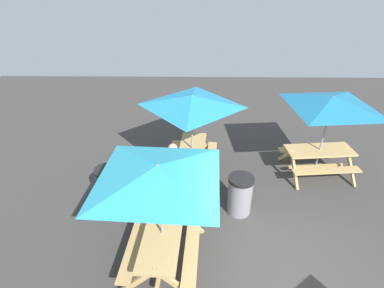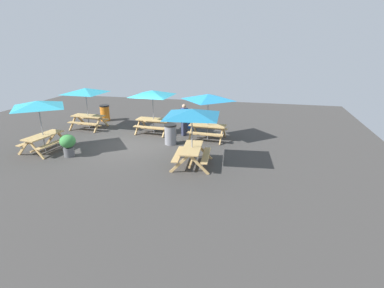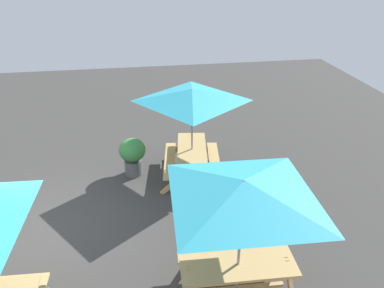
% 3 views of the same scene
% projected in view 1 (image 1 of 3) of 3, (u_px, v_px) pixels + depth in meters
% --- Properties ---
extents(ground_plane, '(24.00, 24.00, 0.00)m').
position_uv_depth(ground_plane, '(273.00, 277.00, 5.64)').
color(ground_plane, '#3D3A38').
rests_on(ground_plane, ground).
extents(picnic_table_1, '(2.14, 2.14, 2.34)m').
position_uv_depth(picnic_table_1, '(192.00, 107.00, 7.56)').
color(picnic_table_1, tan).
rests_on(picnic_table_1, ground).
extents(picnic_table_2, '(2.82, 2.82, 2.34)m').
position_uv_depth(picnic_table_2, '(330.00, 108.00, 7.51)').
color(picnic_table_2, tan).
rests_on(picnic_table_2, ground).
extents(picnic_table_3, '(2.82, 2.82, 2.34)m').
position_uv_depth(picnic_table_3, '(159.00, 180.00, 4.95)').
color(picnic_table_3, tan).
rests_on(picnic_table_3, ground).
extents(trash_bin_blue, '(0.59, 0.59, 0.98)m').
position_uv_depth(trash_bin_blue, '(109.00, 186.00, 7.21)').
color(trash_bin_blue, blue).
rests_on(trash_bin_blue, ground).
extents(trash_bin_gray, '(0.59, 0.59, 0.98)m').
position_uv_depth(trash_bin_gray, '(240.00, 195.00, 6.92)').
color(trash_bin_gray, gray).
rests_on(trash_bin_gray, ground).
extents(person_standing, '(0.39, 0.42, 1.67)m').
position_uv_depth(person_standing, '(174.00, 173.00, 7.00)').
color(person_standing, '#2D334C').
rests_on(person_standing, ground).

